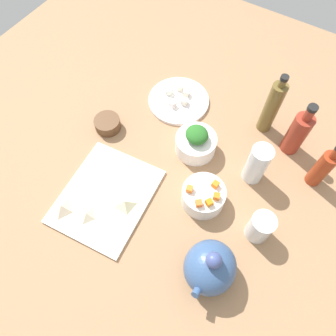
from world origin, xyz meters
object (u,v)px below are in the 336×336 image
plate_tofu (179,101)px  bowl_carrots (203,196)px  bottle_2 (322,168)px  bowl_greens (196,144)px  teapot (210,267)px  bottle_0 (272,107)px  cutting_board (106,196)px  bottle_1 (298,133)px  drinking_glass_1 (257,164)px  bowl_small_side (108,124)px  drinking_glass_0 (260,227)px

plate_tofu → bowl_carrots: 39.84cm
plate_tofu → bowl_carrots: bowl_carrots is taller
bottle_2 → bowl_greens: bearing=-75.6°
teapot → bottle_0: bearing=-172.8°
cutting_board → bottle_1: (-46.84, 41.18, 8.02)cm
bowl_carrots → teapot: 21.51cm
bowl_greens → bottle_1: bearing=123.1°
bottle_2 → drinking_glass_1: bearing=-62.8°
bottle_0 → drinking_glass_1: 20.62cm
cutting_board → bottle_2: 65.52cm
drinking_glass_1 → bowl_greens: bearing=-87.7°
bowl_greens → bottle_0: bearing=142.8°
bowl_small_side → drinking_glass_0: (7.69, 59.40, 3.10)cm
drinking_glass_0 → bowl_greens: bearing=-118.3°
bowl_small_side → drinking_glass_0: size_ratio=0.87×
bottle_1 → bottle_2: size_ratio=1.09×
bowl_small_side → teapot: 58.44cm
bottle_1 → drinking_glass_0: (32.98, 2.75, -3.41)cm
bowl_small_side → drinking_glass_1: (-8.84, 50.46, 5.46)cm
bowl_greens → bottle_1: (-17.26, 26.46, 5.29)cm
bowl_carrots → bottle_1: (-32.27, 15.43, 5.28)cm
plate_tofu → teapot: (47.77, 37.73, 5.79)cm
bowl_greens → teapot: bearing=34.3°
bottle_0 → bottle_1: (3.42, 10.74, -2.01)cm
plate_tofu → bottle_1: (-2.44, 41.70, 7.92)cm
cutting_board → bottle_0: (-50.25, 30.44, 10.03)cm
bowl_small_side → teapot: teapot is taller
cutting_board → drinking_glass_1: 46.86cm
bowl_small_side → bottle_1: (-25.30, 56.65, 6.52)cm
bowl_carrots → drinking_glass_0: (0.71, 18.17, 1.87)cm
teapot → bowl_carrots: bearing=-147.4°
bowl_greens → drinking_glass_0: 33.23cm
bowl_greens → bottle_0: (-20.68, 15.72, 7.30)cm
plate_tofu → bottle_0: (-5.86, 30.96, 9.93)cm
bottle_1 → drinking_glass_1: bottle_1 is taller
bottle_0 → drinking_glass_1: bearing=12.9°
bowl_carrots → bottle_1: bearing=154.5°
plate_tofu → drinking_glass_1: (14.02, 35.51, 6.87)cm
bottle_1 → bottle_2: bottle_1 is taller
teapot → bottle_2: size_ratio=0.83×
bottle_2 → drinking_glass_1: size_ratio=1.30×
teapot → bottle_0: size_ratio=0.67×
bottle_1 → drinking_glass_1: size_ratio=1.41×
plate_tofu → bowl_greens: size_ratio=1.65×
teapot → drinking_glass_0: 18.53cm
bottle_1 → drinking_glass_1: 17.61cm
bowl_small_side → drinking_glass_0: 59.98cm
plate_tofu → bowl_carrots: bearing=41.4°
bottle_1 → bottle_2: bearing=54.6°
bottle_1 → drinking_glass_0: bearing=4.8°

